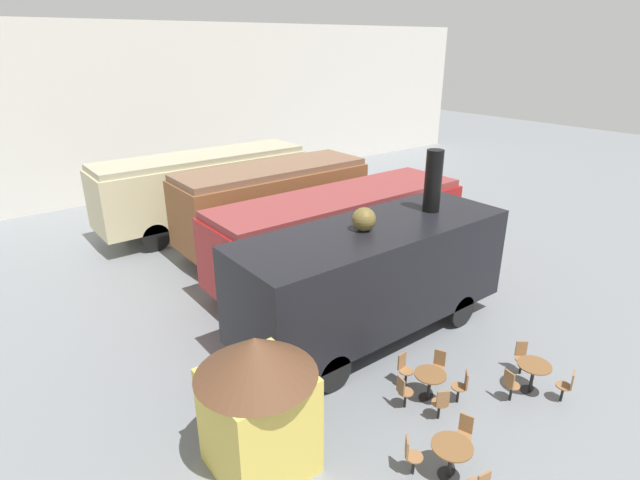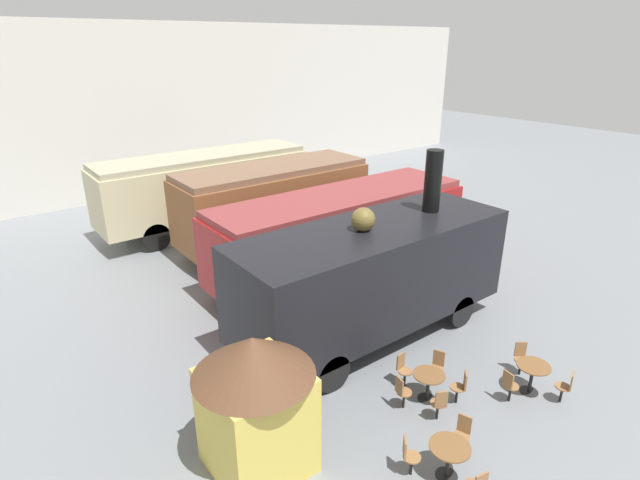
{
  "view_description": "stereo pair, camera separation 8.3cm",
  "coord_description": "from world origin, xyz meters",
  "px_view_note": "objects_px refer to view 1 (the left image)",
  "views": [
    {
      "loc": [
        -11.48,
        -11.67,
        7.98
      ],
      "look_at": [
        -1.71,
        1.0,
        1.6
      ],
      "focal_mm": 28.0,
      "sensor_mm": 36.0,
      "label": 1
    },
    {
      "loc": [
        -11.42,
        -11.72,
        7.98
      ],
      "look_at": [
        -1.71,
        1.0,
        1.6
      ],
      "focal_mm": 28.0,
      "sensor_mm": 36.0,
      "label": 2
    }
  ],
  "objects_px": {
    "cafe_table_far": "(451,453)",
    "visitor_person": "(449,253)",
    "passenger_coach_wooden": "(273,201)",
    "cafe_chair_0": "(441,402)",
    "steam_locomotive": "(373,272)",
    "cafe_table_near": "(430,380)",
    "cafe_table_mid": "(533,371)",
    "passenger_coach_vintage": "(204,185)",
    "streamlined_locomotive": "(356,226)",
    "ticket_kiosk": "(258,397)"
  },
  "relations": [
    {
      "from": "cafe_table_far",
      "to": "streamlined_locomotive",
      "type": "bearing_deg",
      "value": 60.13
    },
    {
      "from": "steam_locomotive",
      "to": "cafe_table_far",
      "type": "bearing_deg",
      "value": -116.13
    },
    {
      "from": "passenger_coach_vintage",
      "to": "ticket_kiosk",
      "type": "xyz_separation_m",
      "value": [
        -5.26,
        -13.35,
        -0.39
      ]
    },
    {
      "from": "passenger_coach_vintage",
      "to": "streamlined_locomotive",
      "type": "bearing_deg",
      "value": -74.14
    },
    {
      "from": "passenger_coach_wooden",
      "to": "cafe_chair_0",
      "type": "xyz_separation_m",
      "value": [
        -2.61,
        -10.92,
        -1.51
      ]
    },
    {
      "from": "cafe_table_near",
      "to": "cafe_chair_0",
      "type": "relative_size",
      "value": 0.87
    },
    {
      "from": "passenger_coach_vintage",
      "to": "cafe_table_far",
      "type": "relative_size",
      "value": 11.58
    },
    {
      "from": "steam_locomotive",
      "to": "visitor_person",
      "type": "xyz_separation_m",
      "value": [
        4.81,
        1.1,
        -1.06
      ]
    },
    {
      "from": "cafe_table_near",
      "to": "visitor_person",
      "type": "distance_m",
      "value": 7.01
    },
    {
      "from": "passenger_coach_vintage",
      "to": "cafe_table_mid",
      "type": "xyz_separation_m",
      "value": [
        1.16,
        -15.41,
        -1.47
      ]
    },
    {
      "from": "ticket_kiosk",
      "to": "cafe_table_far",
      "type": "bearing_deg",
      "value": -41.89
    },
    {
      "from": "steam_locomotive",
      "to": "visitor_person",
      "type": "distance_m",
      "value": 5.05
    },
    {
      "from": "passenger_coach_vintage",
      "to": "cafe_table_far",
      "type": "distance_m",
      "value": 16.11
    },
    {
      "from": "steam_locomotive",
      "to": "cafe_table_mid",
      "type": "distance_m",
      "value": 4.71
    },
    {
      "from": "steam_locomotive",
      "to": "cafe_table_mid",
      "type": "relative_size",
      "value": 10.33
    },
    {
      "from": "passenger_coach_vintage",
      "to": "streamlined_locomotive",
      "type": "relative_size",
      "value": 0.81
    },
    {
      "from": "streamlined_locomotive",
      "to": "ticket_kiosk",
      "type": "height_order",
      "value": "streamlined_locomotive"
    },
    {
      "from": "cafe_table_far",
      "to": "visitor_person",
      "type": "relative_size",
      "value": 0.47
    },
    {
      "from": "cafe_table_mid",
      "to": "cafe_chair_0",
      "type": "height_order",
      "value": "cafe_chair_0"
    },
    {
      "from": "cafe_table_near",
      "to": "visitor_person",
      "type": "xyz_separation_m",
      "value": [
        5.7,
        4.06,
        0.4
      ]
    },
    {
      "from": "streamlined_locomotive",
      "to": "cafe_table_near",
      "type": "distance_m",
      "value": 7.25
    },
    {
      "from": "ticket_kiosk",
      "to": "passenger_coach_vintage",
      "type": "bearing_deg",
      "value": 68.5
    },
    {
      "from": "passenger_coach_wooden",
      "to": "cafe_table_far",
      "type": "height_order",
      "value": "passenger_coach_wooden"
    },
    {
      "from": "passenger_coach_wooden",
      "to": "cafe_chair_0",
      "type": "distance_m",
      "value": 11.32
    },
    {
      "from": "passenger_coach_vintage",
      "to": "visitor_person",
      "type": "relative_size",
      "value": 5.42
    },
    {
      "from": "steam_locomotive",
      "to": "cafe_chair_0",
      "type": "distance_m",
      "value": 4.11
    },
    {
      "from": "passenger_coach_wooden",
      "to": "cafe_table_mid",
      "type": "bearing_deg",
      "value": -90.22
    },
    {
      "from": "cafe_table_mid",
      "to": "visitor_person",
      "type": "distance_m",
      "value": 6.45
    },
    {
      "from": "cafe_table_mid",
      "to": "cafe_table_near",
      "type": "bearing_deg",
      "value": 148.62
    },
    {
      "from": "cafe_table_mid",
      "to": "ticket_kiosk",
      "type": "relative_size",
      "value": 0.26
    },
    {
      "from": "cafe_chair_0",
      "to": "visitor_person",
      "type": "relative_size",
      "value": 0.5
    },
    {
      "from": "cafe_table_near",
      "to": "cafe_table_far",
      "type": "xyz_separation_m",
      "value": [
        -1.43,
        -1.77,
        0.04
      ]
    },
    {
      "from": "cafe_chair_0",
      "to": "cafe_table_far",
      "type": "bearing_deg",
      "value": 166.4
    },
    {
      "from": "passenger_coach_vintage",
      "to": "cafe_table_near",
      "type": "relative_size",
      "value": 12.39
    },
    {
      "from": "visitor_person",
      "to": "passenger_coach_wooden",
      "type": "bearing_deg",
      "value": 119.19
    },
    {
      "from": "cafe_table_near",
      "to": "cafe_table_far",
      "type": "height_order",
      "value": "cafe_table_far"
    },
    {
      "from": "steam_locomotive",
      "to": "cafe_table_far",
      "type": "xyz_separation_m",
      "value": [
        -2.32,
        -4.74,
        -1.42
      ]
    },
    {
      "from": "steam_locomotive",
      "to": "cafe_table_far",
      "type": "height_order",
      "value": "steam_locomotive"
    },
    {
      "from": "passenger_coach_wooden",
      "to": "visitor_person",
      "type": "height_order",
      "value": "passenger_coach_wooden"
    },
    {
      "from": "cafe_table_far",
      "to": "steam_locomotive",
      "type": "bearing_deg",
      "value": 63.87
    },
    {
      "from": "streamlined_locomotive",
      "to": "cafe_table_far",
      "type": "distance_m",
      "value": 9.45
    },
    {
      "from": "ticket_kiosk",
      "to": "streamlined_locomotive",
      "type": "bearing_deg",
      "value": 37.04
    },
    {
      "from": "passenger_coach_vintage",
      "to": "cafe_table_mid",
      "type": "height_order",
      "value": "passenger_coach_vintage"
    },
    {
      "from": "ticket_kiosk",
      "to": "visitor_person",
      "type": "bearing_deg",
      "value": 18.57
    },
    {
      "from": "passenger_coach_vintage",
      "to": "cafe_table_near",
      "type": "xyz_separation_m",
      "value": [
        -1.04,
        -14.08,
        -1.53
      ]
    },
    {
      "from": "passenger_coach_vintage",
      "to": "steam_locomotive",
      "type": "height_order",
      "value": "steam_locomotive"
    },
    {
      "from": "ticket_kiosk",
      "to": "steam_locomotive",
      "type": "bearing_deg",
      "value": 23.64
    },
    {
      "from": "steam_locomotive",
      "to": "cafe_table_near",
      "type": "distance_m",
      "value": 3.42
    },
    {
      "from": "passenger_coach_wooden",
      "to": "cafe_table_near",
      "type": "relative_size",
      "value": 10.33
    },
    {
      "from": "cafe_table_mid",
      "to": "cafe_table_far",
      "type": "height_order",
      "value": "cafe_table_mid"
    }
  ]
}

